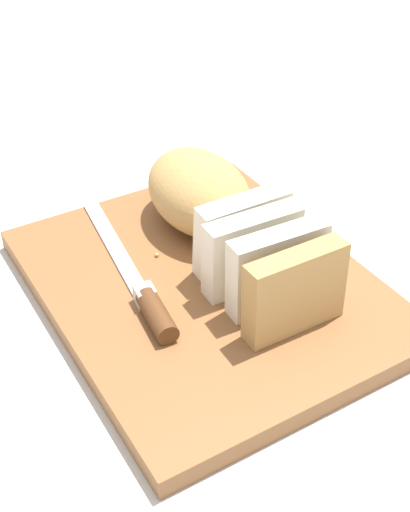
# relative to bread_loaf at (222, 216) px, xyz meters

# --- Properties ---
(ground_plane) EXTENTS (3.00, 3.00, 0.00)m
(ground_plane) POSITION_rel_bread_loaf_xyz_m (0.04, -0.05, -0.06)
(ground_plane) COLOR beige
(cutting_board) EXTENTS (0.39, 0.32, 0.02)m
(cutting_board) POSITION_rel_bread_loaf_xyz_m (0.04, -0.05, -0.05)
(cutting_board) COLOR brown
(cutting_board) RESTS_ON ground_plane
(bread_loaf) EXTENTS (0.29, 0.13, 0.08)m
(bread_loaf) POSITION_rel_bread_loaf_xyz_m (0.00, 0.00, 0.00)
(bread_loaf) COLOR tan
(bread_loaf) RESTS_ON cutting_board
(bread_knife) EXTENTS (0.26, 0.06, 0.02)m
(bread_knife) POSITION_rel_bread_loaf_xyz_m (0.04, -0.12, -0.03)
(bread_knife) COLOR silver
(bread_knife) RESTS_ON cutting_board
(crumb_near_knife) EXTENTS (0.01, 0.01, 0.01)m
(crumb_near_knife) POSITION_rel_bread_loaf_xyz_m (0.07, -0.01, -0.04)
(crumb_near_knife) COLOR tan
(crumb_near_knife) RESTS_ON cutting_board
(crumb_near_loaf) EXTENTS (0.01, 0.01, 0.01)m
(crumb_near_loaf) POSITION_rel_bread_loaf_xyz_m (0.05, -0.00, -0.04)
(crumb_near_loaf) COLOR tan
(crumb_near_loaf) RESTS_ON cutting_board
(crumb_stray_left) EXTENTS (0.00, 0.00, 0.00)m
(crumb_stray_left) POSITION_rel_bread_loaf_xyz_m (-0.02, -0.07, -0.04)
(crumb_stray_left) COLOR tan
(crumb_stray_left) RESTS_ON cutting_board
(crumb_stray_right) EXTENTS (0.01, 0.01, 0.01)m
(crumb_stray_right) POSITION_rel_bread_loaf_xyz_m (0.07, 0.02, -0.04)
(crumb_stray_right) COLOR tan
(crumb_stray_right) RESTS_ON cutting_board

